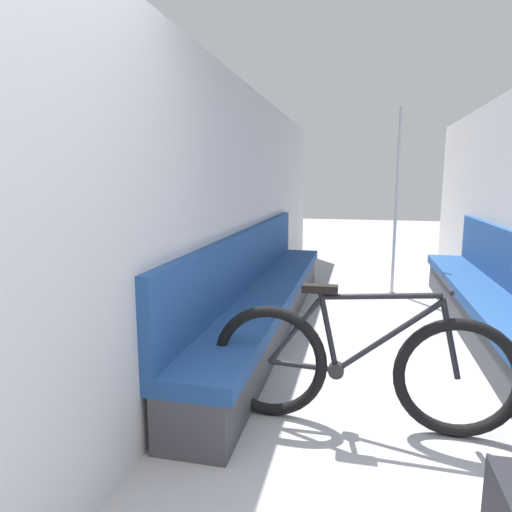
{
  "coord_description": "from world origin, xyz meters",
  "views": [
    {
      "loc": [
        -0.16,
        -1.13,
        1.42
      ],
      "look_at": [
        -0.98,
        2.43,
        0.79
      ],
      "focal_mm": 32.0,
      "sensor_mm": 36.0,
      "label": 1
    }
  ],
  "objects_px": {
    "bench_seat_row_right": "(496,311)",
    "grab_pole_near": "(396,205)",
    "bench_seat_row_left": "(267,297)",
    "bicycle": "(359,367)"
  },
  "relations": [
    {
      "from": "bench_seat_row_left",
      "to": "bicycle",
      "type": "bearing_deg",
      "value": -61.6
    },
    {
      "from": "bench_seat_row_right",
      "to": "bicycle",
      "type": "xyz_separation_m",
      "value": [
        -1.14,
        -1.61,
        0.06
      ]
    },
    {
      "from": "bench_seat_row_left",
      "to": "grab_pole_near",
      "type": "xyz_separation_m",
      "value": [
        1.26,
        1.66,
        0.8
      ]
    },
    {
      "from": "bench_seat_row_right",
      "to": "bicycle",
      "type": "distance_m",
      "value": 1.97
    },
    {
      "from": "bench_seat_row_right",
      "to": "grab_pole_near",
      "type": "distance_m",
      "value": 1.99
    },
    {
      "from": "bench_seat_row_right",
      "to": "bicycle",
      "type": "bearing_deg",
      "value": -125.26
    },
    {
      "from": "bench_seat_row_left",
      "to": "grab_pole_near",
      "type": "height_order",
      "value": "grab_pole_near"
    },
    {
      "from": "bicycle",
      "to": "bench_seat_row_right",
      "type": "bearing_deg",
      "value": 70.46
    },
    {
      "from": "grab_pole_near",
      "to": "bench_seat_row_left",
      "type": "bearing_deg",
      "value": -127.19
    },
    {
      "from": "bench_seat_row_left",
      "to": "grab_pole_near",
      "type": "relative_size",
      "value": 1.93
    }
  ]
}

